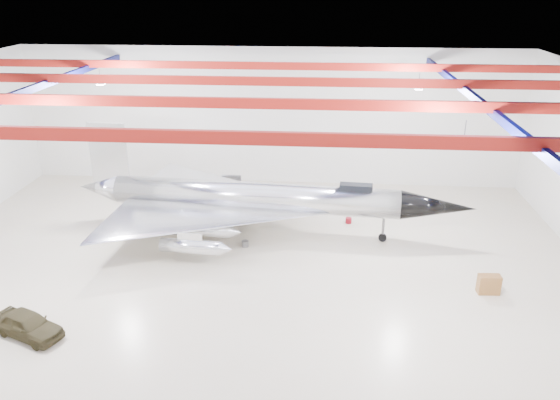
{
  "coord_description": "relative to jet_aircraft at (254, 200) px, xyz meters",
  "views": [
    {
      "loc": [
        4.28,
        -28.04,
        15.71
      ],
      "look_at": [
        1.83,
        2.0,
        3.56
      ],
      "focal_mm": 35.0,
      "sensor_mm": 36.0,
      "label": 1
    }
  ],
  "objects": [
    {
      "name": "spares_box",
      "position": [
        4.37,
        4.68,
        -2.18
      ],
      "size": [
        0.47,
        0.47,
        0.32
      ],
      "primitive_type": "cylinder",
      "rotation": [
        0.0,
        0.0,
        -0.43
      ],
      "color": "#59595B",
      "rests_on": "floor"
    },
    {
      "name": "tool_chest",
      "position": [
        6.36,
        2.09,
        -2.15
      ],
      "size": [
        0.52,
        0.52,
        0.39
      ],
      "primitive_type": "cylinder",
      "rotation": [
        0.0,
        0.0,
        -0.25
      ],
      "color": "maroon",
      "rests_on": "floor"
    },
    {
      "name": "toolbox_red",
      "position": [
        -0.99,
        2.68,
        -2.19
      ],
      "size": [
        0.47,
        0.39,
        0.3
      ],
      "primitive_type": "cube",
      "rotation": [
        0.0,
        0.0,
        -0.1
      ],
      "color": "maroon",
      "rests_on": "floor"
    },
    {
      "name": "jet_aircraft",
      "position": [
        0.0,
        0.0,
        0.0
      ],
      "size": [
        26.22,
        15.99,
        7.15
      ],
      "rotation": [
        0.0,
        0.0,
        -0.07
      ],
      "color": "silver",
      "rests_on": "floor"
    },
    {
      "name": "wall_back",
      "position": [
        0.13,
        10.18,
        3.16
      ],
      "size": [
        40.0,
        0.0,
        40.0
      ],
      "primitive_type": "plane",
      "rotation": [
        1.57,
        0.0,
        0.0
      ],
      "color": "silver",
      "rests_on": "floor"
    },
    {
      "name": "engine_drum",
      "position": [
        -0.32,
        -2.1,
        -2.15
      ],
      "size": [
        0.53,
        0.53,
        0.4
      ],
      "primitive_type": "cylinder",
      "rotation": [
        0.0,
        0.0,
        0.25
      ],
      "color": "#59595B",
      "rests_on": "floor"
    },
    {
      "name": "crate_small",
      "position": [
        -9.64,
        3.23,
        -2.21
      ],
      "size": [
        0.45,
        0.41,
        0.26
      ],
      "primitive_type": "cube",
      "rotation": [
        0.0,
        0.0,
        0.37
      ],
      "color": "#59595B",
      "rests_on": "floor"
    },
    {
      "name": "desk",
      "position": [
        13.54,
        -6.54,
        -1.81
      ],
      "size": [
        1.19,
        0.64,
        1.07
      ],
      "primitive_type": "cube",
      "rotation": [
        0.0,
        0.0,
        0.05
      ],
      "color": "brown",
      "rests_on": "floor"
    },
    {
      "name": "oil_barrel",
      "position": [
        -1.18,
        1.9,
        -2.18
      ],
      "size": [
        0.58,
        0.51,
        0.34
      ],
      "primitive_type": "cube",
      "rotation": [
        0.0,
        0.0,
        -0.32
      ],
      "color": "olive",
      "rests_on": "floor"
    },
    {
      "name": "jeep",
      "position": [
        -9.23,
        -12.23,
        -1.72
      ],
      "size": [
        3.94,
        2.75,
        1.25
      ],
      "primitive_type": "imported",
      "rotation": [
        0.0,
        0.0,
        1.18
      ],
      "color": "#332D19",
      "rests_on": "floor"
    },
    {
      "name": "ceiling",
      "position": [
        0.13,
        -4.82,
        8.66
      ],
      "size": [
        40.0,
        40.0,
        0.0
      ],
      "primitive_type": "plane",
      "rotation": [
        3.14,
        0.0,
        0.0
      ],
      "color": "#0A0F38",
      "rests_on": "wall_back"
    },
    {
      "name": "ceiling_structure",
      "position": [
        0.13,
        -4.82,
        7.98
      ],
      "size": [
        39.5,
        29.5,
        1.08
      ],
      "color": "maroon",
      "rests_on": "ceiling"
    },
    {
      "name": "floor",
      "position": [
        0.13,
        -4.82,
        -2.34
      ],
      "size": [
        40.0,
        40.0,
        0.0
      ],
      "primitive_type": "plane",
      "color": "beige",
      "rests_on": "ground"
    }
  ]
}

